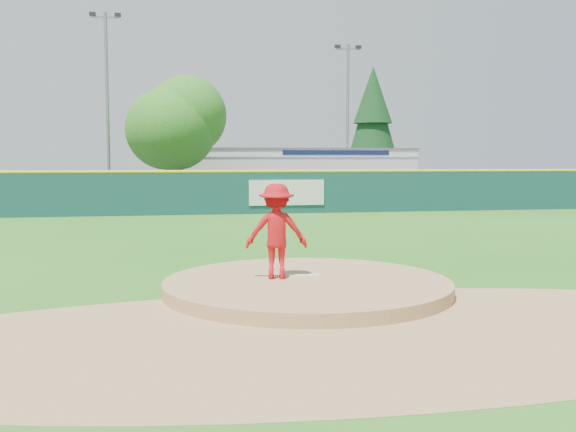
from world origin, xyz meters
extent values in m
plane|color=#286B19|center=(0.00, 0.00, 0.00)|extent=(120.00, 120.00, 0.00)
cylinder|color=#9E774C|center=(0.00, 0.00, 0.00)|extent=(5.50, 5.50, 0.50)
cube|color=white|center=(0.00, 0.30, 0.27)|extent=(0.60, 0.15, 0.04)
cylinder|color=#9E774C|center=(0.00, -3.00, 0.01)|extent=(15.40, 15.40, 0.01)
cube|color=#38383A|center=(0.00, 27.00, 0.01)|extent=(44.00, 16.00, 0.02)
imported|color=#B50F14|center=(-0.55, 0.25, 1.17)|extent=(1.27, 0.84, 1.83)
imported|color=white|center=(6.29, 25.25, 0.72)|extent=(5.42, 3.47, 1.39)
cube|color=silver|center=(6.00, 32.00, 1.60)|extent=(15.00, 8.00, 3.20)
cube|color=white|center=(6.00, 27.98, 3.00)|extent=(15.00, 0.06, 0.55)
cube|color=#0F194C|center=(8.00, 27.94, 3.00)|extent=(7.00, 0.03, 0.28)
cube|color=#59595B|center=(6.00, 32.00, 3.25)|extent=(15.20, 8.20, 0.12)
cube|color=white|center=(2.91, 17.92, 1.00)|extent=(3.60, 0.04, 1.20)
cube|color=#123D3D|center=(0.00, 18.00, 1.00)|extent=(40.00, 0.10, 2.00)
cylinder|color=yellow|center=(0.00, 18.00, 2.00)|extent=(40.00, 0.14, 0.14)
cylinder|color=#382314|center=(-2.00, 25.00, 1.30)|extent=(0.36, 0.36, 2.60)
sphere|color=#387F23|center=(-2.00, 25.00, 4.56)|extent=(5.60, 5.60, 5.60)
cylinder|color=#382314|center=(13.00, 36.00, 0.80)|extent=(0.40, 0.40, 1.60)
cone|color=#113A16|center=(13.00, 36.00, 5.55)|extent=(4.40, 4.40, 7.90)
cylinder|color=gray|center=(-6.00, 27.00, 5.50)|extent=(0.20, 0.20, 11.00)
cube|color=gray|center=(-6.00, 27.00, 10.70)|extent=(1.60, 0.10, 0.10)
cube|color=black|center=(-6.70, 27.00, 10.85)|extent=(0.35, 0.25, 0.20)
cube|color=black|center=(-5.30, 27.00, 10.85)|extent=(0.35, 0.25, 0.20)
cylinder|color=gray|center=(9.00, 29.00, 5.00)|extent=(0.20, 0.20, 10.00)
cube|color=gray|center=(9.00, 29.00, 9.70)|extent=(1.60, 0.10, 0.10)
cube|color=black|center=(8.30, 29.00, 9.85)|extent=(0.35, 0.25, 0.20)
cube|color=black|center=(9.70, 29.00, 9.85)|extent=(0.35, 0.25, 0.20)
camera|label=1|loc=(-2.58, -11.85, 2.53)|focal=40.00mm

